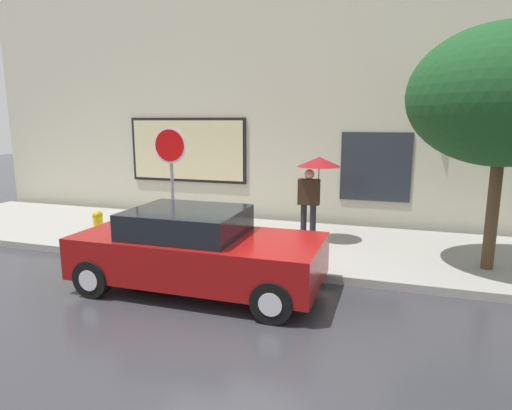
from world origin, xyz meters
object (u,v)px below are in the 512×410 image
Objects in this scene: parked_car at (197,250)px; stop_sign at (171,164)px; pedestrian_with_umbrella at (316,174)px; fire_hydrant at (98,226)px.

stop_sign reaches higher than parked_car.
parked_car is at bearing -114.15° from pedestrian_with_umbrella.
fire_hydrant is 0.28× the size of stop_sign.
pedestrian_with_umbrella reaches higher than parked_car.
fire_hydrant is 5.13m from pedestrian_with_umbrella.
fire_hydrant is (-3.27, 1.63, -0.20)m from parked_car.
parked_car is at bearing -26.47° from fire_hydrant.
pedestrian_with_umbrella is at bearing 30.23° from stop_sign.
pedestrian_with_umbrella reaches higher than fire_hydrant.
stop_sign reaches higher than pedestrian_with_umbrella.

